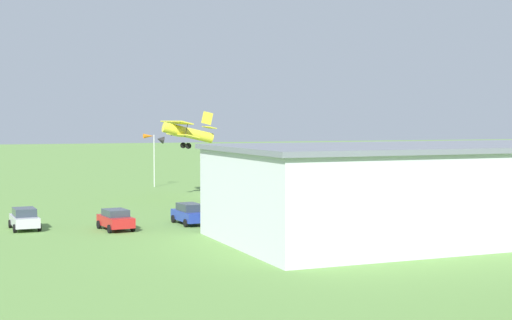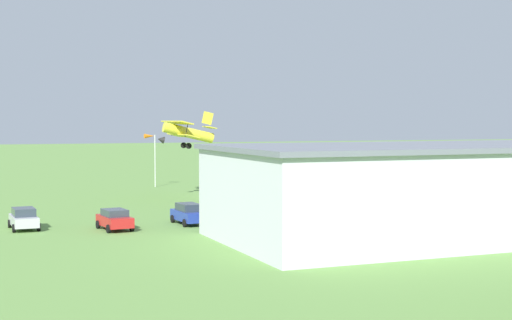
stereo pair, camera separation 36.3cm
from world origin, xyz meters
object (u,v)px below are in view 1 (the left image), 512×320
biplane (185,132)px  car_blue (189,214)px  person_by_parked_cars (218,205)px  windsock (149,140)px  car_red (116,219)px  hangar (442,190)px  car_silver (24,218)px

biplane → car_blue: 22.19m
person_by_parked_cars → windsock: bearing=-90.5°
biplane → car_red: bearing=62.3°
car_blue → person_by_parked_cars: 7.14m
hangar → biplane: bearing=-72.3°
car_silver → windsock: size_ratio=0.63×
hangar → car_red: 24.68m
car_red → windsock: size_ratio=0.61×
person_by_parked_cars → car_red: bearing=33.4°
car_red → car_silver: bearing=-22.7°
car_blue → car_silver: 12.82m
biplane → car_blue: biplane is taller
person_by_parked_cars → windsock: 29.86m
car_red → car_blue: bearing=-169.0°
hangar → windsock: 48.74m
hangar → car_silver: 31.73m
car_blue → car_silver: (12.72, -1.54, -0.01)m
car_red → person_by_parked_cars: (-10.47, -6.91, -0.07)m
biplane → hangar: bearing=107.7°
biplane → person_by_parked_cars: (0.97, 14.91, -6.41)m
person_by_parked_cars → windsock: windsock is taller
person_by_parked_cars → car_silver: bearing=13.8°
car_blue → car_red: 6.30m
hangar → car_blue: size_ratio=7.57×
person_by_parked_cars → biplane: bearing=-93.7°
hangar → biplane: 34.70m
car_silver → person_by_parked_cars: bearing=-166.2°
car_blue → windsock: windsock is taller
hangar → person_by_parked_cars: size_ratio=21.35×
car_red → car_silver: size_ratio=0.96×
car_blue → person_by_parked_cars: car_blue is taller
car_silver → windsock: windsock is taller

